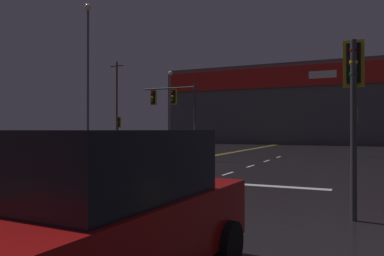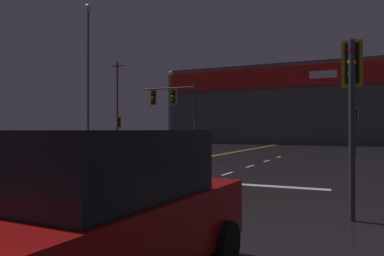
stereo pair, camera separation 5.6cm
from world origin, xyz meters
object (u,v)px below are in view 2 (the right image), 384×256
object	(u,v)px
traffic_signal_median	(172,103)
parked_car	(102,213)
traffic_signal_corner_southeast	(352,87)
traffic_signal_corner_northeast	(355,121)
streetlight_far_right	(88,61)
streetlight_far_median	(171,98)
traffic_signal_corner_northwest	(119,126)

from	to	relation	value
traffic_signal_median	parked_car	distance (m)	19.47
traffic_signal_corner_southeast	traffic_signal_corner_northeast	world-z (taller)	traffic_signal_corner_southeast
traffic_signal_median	traffic_signal_corner_southeast	xyz separation A→B (m)	(10.70, -12.35, -0.82)
traffic_signal_corner_southeast	streetlight_far_right	distance (m)	26.70
streetlight_far_right	streetlight_far_median	xyz separation A→B (m)	(-0.34, 15.40, -1.83)
traffic_signal_corner_northwest	streetlight_far_median	size ratio (longest dim) A/B	0.34
traffic_signal_corner_northwest	traffic_signal_corner_southeast	bearing A→B (deg)	-44.48
streetlight_far_median	parked_car	bearing A→B (deg)	-63.26
parked_car	traffic_signal_corner_northwest	bearing A→B (deg)	125.34
traffic_signal_median	traffic_signal_corner_southeast	size ratio (longest dim) A/B	1.26
traffic_signal_corner_northeast	parked_car	distance (m)	25.45
streetlight_far_right	streetlight_far_median	distance (m)	15.51
streetlight_far_right	traffic_signal_corner_northeast	bearing A→B (deg)	11.08
traffic_signal_corner_northeast	streetlight_far_median	distance (m)	23.86
traffic_signal_corner_southeast	parked_car	size ratio (longest dim) A/B	0.86
traffic_signal_corner_northwest	traffic_signal_corner_northeast	bearing A→B (deg)	1.49
traffic_signal_median	traffic_signal_corner_northwest	xyz separation A→B (m)	(-9.36, 7.35, -1.34)
streetlight_far_right	parked_car	size ratio (longest dim) A/B	2.83
traffic_signal_corner_northeast	streetlight_far_right	world-z (taller)	streetlight_far_right
traffic_signal_corner_northwest	streetlight_far_right	distance (m)	6.43
streetlight_far_median	parked_car	distance (m)	41.40
parked_car	streetlight_far_right	bearing A→B (deg)	130.43
streetlight_far_right	parked_car	world-z (taller)	streetlight_far_right
traffic_signal_corner_southeast	parked_car	bearing A→B (deg)	-115.94
traffic_signal_corner_northwest	streetlight_far_right	size ratio (longest dim) A/B	0.25
traffic_signal_corner_northeast	traffic_signal_median	bearing A→B (deg)	-142.96
traffic_signal_corner_southeast	traffic_signal_corner_northwest	size ratio (longest dim) A/B	1.23
traffic_signal_corner_southeast	traffic_signal_median	bearing A→B (deg)	130.90
streetlight_far_median	traffic_signal_corner_northwest	bearing A→B (deg)	-85.57
parked_car	streetlight_far_median	bearing A→B (deg)	116.74
traffic_signal_median	traffic_signal_corner_northwest	bearing A→B (deg)	141.87
traffic_signal_corner_southeast	streetlight_far_right	size ratio (longest dim) A/B	0.30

